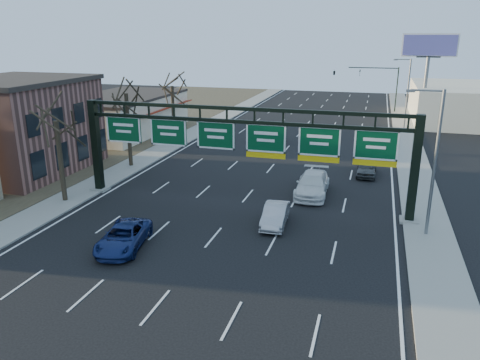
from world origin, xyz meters
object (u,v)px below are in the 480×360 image
(sign_gantry, at_px, (243,143))
(car_white_wagon, at_px, (312,184))
(car_blue_suv, at_px, (123,237))
(car_silver_sedan, at_px, (275,215))

(sign_gantry, relative_size, car_white_wagon, 4.26)
(car_blue_suv, height_order, car_white_wagon, car_white_wagon)
(car_silver_sedan, height_order, car_white_wagon, car_white_wagon)
(sign_gantry, xyz_separation_m, car_silver_sedan, (3.07, -2.97, -3.95))
(car_silver_sedan, bearing_deg, car_white_wagon, 73.88)
(sign_gantry, distance_m, car_silver_sedan, 5.81)
(sign_gantry, relative_size, car_blue_suv, 5.00)
(sign_gantry, distance_m, car_white_wagon, 7.00)
(car_silver_sedan, xyz_separation_m, car_white_wagon, (1.49, 6.70, 0.15))
(car_blue_suv, xyz_separation_m, car_silver_sedan, (7.77, 5.86, 0.00))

